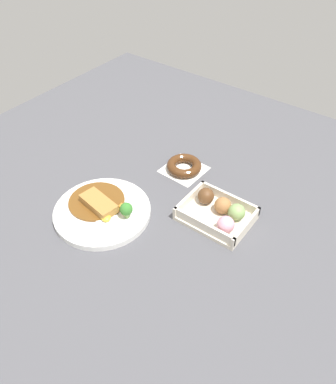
{
  "coord_description": "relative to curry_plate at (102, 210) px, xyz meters",
  "views": [
    {
      "loc": [
        -0.52,
        0.62,
        0.79
      ],
      "look_at": [
        -0.02,
        -0.05,
        0.03
      ],
      "focal_mm": 35.95,
      "sensor_mm": 36.0,
      "label": 1
    }
  ],
  "objects": [
    {
      "name": "chocolate_ring_donut",
      "position": [
        -0.07,
        -0.3,
        0.0
      ],
      "size": [
        0.13,
        0.13,
        0.03
      ],
      "color": "white",
      "rests_on": "ground_plane"
    },
    {
      "name": "donut_box",
      "position": [
        -0.28,
        -0.18,
        0.01
      ],
      "size": [
        0.19,
        0.15,
        0.06
      ],
      "color": "beige",
      "rests_on": "ground_plane"
    },
    {
      "name": "ground_plane",
      "position": [
        -0.09,
        -0.11,
        -0.01
      ],
      "size": [
        1.6,
        1.6,
        0.0
      ],
      "primitive_type": "plane",
      "color": "#4C4C51"
    },
    {
      "name": "curry_plate",
      "position": [
        0.0,
        0.0,
        0.0
      ],
      "size": [
        0.28,
        0.28,
        0.07
      ],
      "color": "white",
      "rests_on": "ground_plane"
    }
  ]
}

